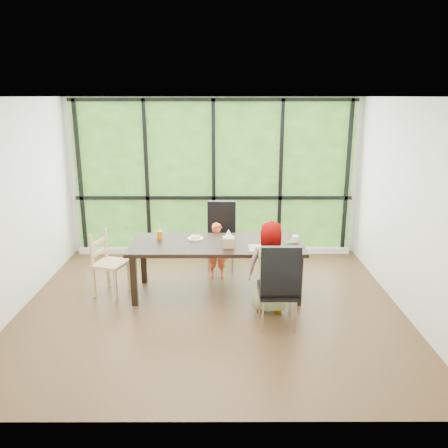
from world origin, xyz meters
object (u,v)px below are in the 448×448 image
at_px(dining_table, 217,268).
at_px(orange_cup, 160,235).
at_px(white_mug, 295,239).
at_px(chair_window_leather, 221,237).
at_px(tissue_box, 229,242).
at_px(plate_far, 196,238).
at_px(plate_near, 267,247).
at_px(child_toddler, 217,251).
at_px(green_cup, 289,245).
at_px(chair_interior_leather, 278,284).
at_px(child_older, 271,267).
at_px(chair_end_beech, 111,264).

bearing_deg(dining_table, orange_cup, 166.46).
bearing_deg(orange_cup, dining_table, -13.54).
bearing_deg(orange_cup, white_mug, -4.73).
distance_m(chair_window_leather, tissue_box, 1.17).
distance_m(chair_window_leather, plate_far, 0.88).
distance_m(plate_near, white_mug, 0.48).
relative_size(dining_table, chair_window_leather, 2.21).
relative_size(child_toddler, tissue_box, 5.53).
relative_size(dining_table, green_cup, 23.08).
relative_size(chair_interior_leather, white_mug, 11.93).
xyz_separation_m(child_older, green_cup, (0.25, 0.28, 0.20)).
height_order(chair_interior_leather, white_mug, chair_interior_leather).
bearing_deg(plate_near, orange_cup, 164.60).
relative_size(plate_far, orange_cup, 1.87).
xyz_separation_m(child_toddler, tissue_box, (0.16, -0.75, 0.38)).
bearing_deg(chair_window_leather, dining_table, -90.78).
distance_m(dining_table, chair_end_beech, 1.49).
distance_m(plate_far, tissue_box, 0.59).
relative_size(chair_window_leather, child_toddler, 1.24).
bearing_deg(dining_table, child_older, -37.52).
bearing_deg(green_cup, chair_interior_leather, -107.43).
bearing_deg(child_toddler, plate_far, -130.77).
height_order(chair_end_beech, green_cup, chair_end_beech).
height_order(chair_end_beech, plate_near, chair_end_beech).
xyz_separation_m(white_mug, tissue_box, (-0.93, -0.21, 0.02)).
distance_m(green_cup, tissue_box, 0.80).
bearing_deg(chair_window_leather, child_toddler, -95.87).
height_order(plate_far, plate_near, same).
relative_size(dining_table, child_older, 1.99).
distance_m(chair_window_leather, chair_end_beech, 1.82).
height_order(dining_table, chair_interior_leather, chair_interior_leather).
relative_size(chair_window_leather, chair_interior_leather, 1.00).
xyz_separation_m(orange_cup, white_mug, (1.91, -0.16, -0.01)).
xyz_separation_m(chair_window_leather, tissue_box, (0.10, -1.13, 0.28)).
relative_size(orange_cup, green_cup, 1.13).
relative_size(dining_table, child_toddler, 2.75).
distance_m(green_cup, white_mug, 0.33).
distance_m(chair_window_leather, white_mug, 1.41).
height_order(child_toddler, child_older, child_older).
height_order(chair_window_leather, plate_near, chair_window_leather).
distance_m(dining_table, orange_cup, 0.94).
relative_size(white_mug, tissue_box, 0.58).
xyz_separation_m(dining_table, plate_far, (-0.30, 0.19, 0.38)).
xyz_separation_m(plate_far, green_cup, (1.26, -0.45, 0.04)).
bearing_deg(child_toddler, child_older, -61.00).
relative_size(child_toddler, child_older, 0.72).
bearing_deg(chair_interior_leather, white_mug, -110.08).
distance_m(child_toddler, green_cup, 1.33).
relative_size(chair_end_beech, child_older, 0.75).
bearing_deg(tissue_box, green_cup, -6.70).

